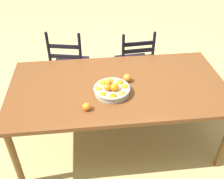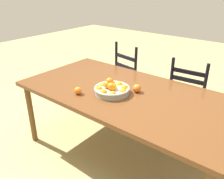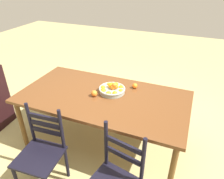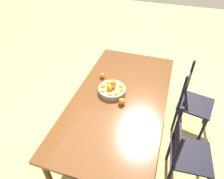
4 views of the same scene
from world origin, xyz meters
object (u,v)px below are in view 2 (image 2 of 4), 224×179
Objects in this scene: chair_near_window at (188,97)px; fruit_bowl at (112,89)px; orange_loose_1 at (137,88)px; dining_table at (126,97)px; orange_loose_0 at (78,91)px; chair_by_cabinet at (133,79)px.

chair_near_window reaches higher than fruit_bowl.
chair_near_window is 0.89m from orange_loose_1.
fruit_bowl is at bearing 63.25° from chair_near_window.
dining_table is 0.47m from orange_loose_0.
fruit_bowl is 4.35× the size of orange_loose_1.
chair_near_window is at bearing -171.87° from chair_by_cabinet.
chair_by_cabinet is at bearing 119.69° from dining_table.
chair_by_cabinet is 2.90× the size of fruit_bowl.
dining_table is 2.13× the size of chair_by_cabinet.
orange_loose_1 is at bearing 69.40° from chair_near_window.
dining_table is at bearing -152.12° from orange_loose_1.
chair_near_window is 2.81× the size of fruit_bowl.
fruit_bowl is 0.24m from orange_loose_1.
chair_by_cabinet is 14.25× the size of orange_loose_0.
chair_near_window is 13.81× the size of orange_loose_0.
fruit_bowl reaches higher than orange_loose_0.
orange_loose_0 is at bearing 57.22° from chair_near_window.
chair_by_cabinet reaches higher than orange_loose_0.
chair_near_window is at bearing 73.62° from orange_loose_1.
chair_by_cabinet is (-0.84, 0.05, -0.00)m from chair_near_window.
chair_by_cabinet reaches higher than fruit_bowl.
dining_table is 30.34× the size of orange_loose_0.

